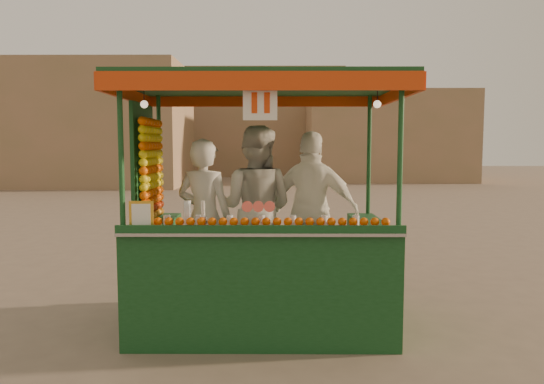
{
  "coord_description": "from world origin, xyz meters",
  "views": [
    {
      "loc": [
        0.57,
        -5.6,
        1.99
      ],
      "look_at": [
        0.54,
        -0.19,
        1.49
      ],
      "focal_mm": 33.3,
      "sensor_mm": 36.0,
      "label": 1
    }
  ],
  "objects_px": {
    "juice_cart": "(255,250)",
    "vendor_middle": "(255,209)",
    "vendor_left": "(204,218)",
    "vendor_right": "(312,211)"
  },
  "relations": [
    {
      "from": "juice_cart",
      "to": "vendor_left",
      "type": "distance_m",
      "value": 0.68
    },
    {
      "from": "vendor_right",
      "to": "juice_cart",
      "type": "bearing_deg",
      "value": 49.56
    },
    {
      "from": "vendor_left",
      "to": "juice_cart",
      "type": "bearing_deg",
      "value": 179.63
    },
    {
      "from": "juice_cart",
      "to": "vendor_middle",
      "type": "distance_m",
      "value": 0.58
    },
    {
      "from": "juice_cart",
      "to": "vendor_right",
      "type": "xyz_separation_m",
      "value": [
        0.64,
        0.42,
        0.37
      ]
    },
    {
      "from": "vendor_left",
      "to": "vendor_middle",
      "type": "distance_m",
      "value": 0.61
    },
    {
      "from": "vendor_middle",
      "to": "juice_cart",
      "type": "bearing_deg",
      "value": 106.51
    },
    {
      "from": "juice_cart",
      "to": "vendor_left",
      "type": "relative_size",
      "value": 1.69
    },
    {
      "from": "vendor_left",
      "to": "vendor_middle",
      "type": "bearing_deg",
      "value": -139.38
    },
    {
      "from": "juice_cart",
      "to": "vendor_middle",
      "type": "xyz_separation_m",
      "value": [
        -0.01,
        0.42,
        0.4
      ]
    }
  ]
}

